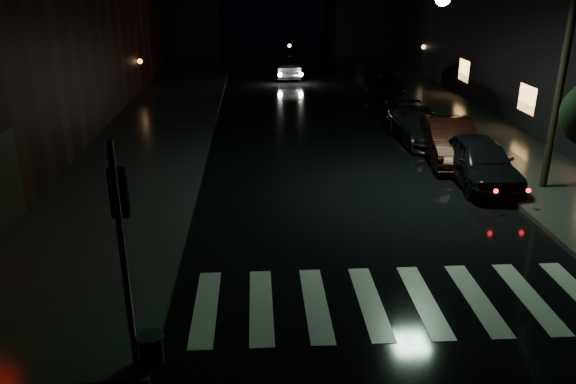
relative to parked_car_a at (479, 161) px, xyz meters
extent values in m
plane|color=black|center=(-7.60, -7.88, -0.79)|extent=(120.00, 120.00, 0.00)
cube|color=#282826|center=(-12.60, 6.12, -0.72)|extent=(6.00, 44.00, 0.15)
cube|color=#282826|center=(2.40, 6.12, -0.72)|extent=(4.00, 44.00, 0.15)
cube|color=black|center=(-17.60, 37.12, 3.21)|extent=(14.00, 10.00, 8.00)
cube|color=black|center=(6.40, 37.12, 2.71)|extent=(14.00, 10.00, 7.00)
cube|color=beige|center=(-4.60, -7.38, -0.79)|extent=(9.00, 3.00, 0.01)
cylinder|color=slate|center=(-9.90, -9.38, 1.46)|extent=(0.12, 0.12, 4.20)
cylinder|color=black|center=(-9.60, -9.38, -0.37)|extent=(0.44, 0.44, 0.55)
cylinder|color=slate|center=(-9.60, -9.38, -0.07)|extent=(0.48, 0.48, 0.04)
cube|color=black|center=(-9.90, -9.20, 2.61)|extent=(0.28, 0.16, 0.85)
sphere|color=#0CFF33|center=(-9.90, -9.11, 2.36)|extent=(0.20, 0.20, 0.20)
cylinder|color=black|center=(1.90, -0.88, 3.36)|extent=(0.24, 0.24, 8.00)
imported|color=black|center=(0.00, 0.00, 0.00)|extent=(1.96, 4.69, 1.59)
imported|color=black|center=(-0.23, 2.54, 0.00)|extent=(2.21, 4.97, 1.59)
imported|color=black|center=(-0.66, 5.23, -0.11)|extent=(2.24, 4.86, 1.38)
imported|color=black|center=(-0.04, 15.96, -0.11)|extent=(2.31, 4.96, 1.38)
imported|color=black|center=(-5.44, 21.70, -0.04)|extent=(1.81, 4.65, 1.51)
camera|label=1|loc=(-7.62, -17.91, 5.94)|focal=35.00mm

